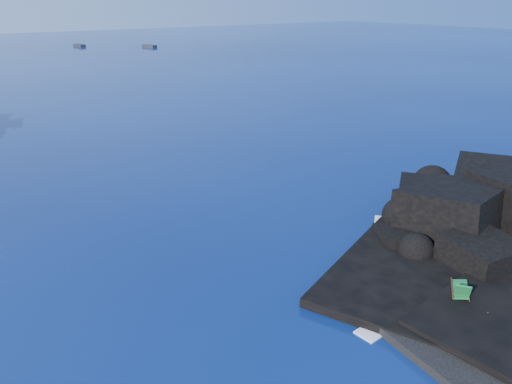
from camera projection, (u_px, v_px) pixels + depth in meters
ground at (424, 376)px, 17.40m from camera, size 400.00×400.00×0.00m
beach at (484, 323)px, 20.21m from camera, size 9.08×6.86×0.70m
surf_foam at (403, 273)px, 23.89m from camera, size 10.00×8.00×0.06m
deck_chair at (461, 284)px, 21.16m from camera, size 1.86×1.66×1.21m
towel at (479, 321)px, 19.72m from camera, size 2.25×1.24×0.06m
sunbather at (480, 318)px, 19.67m from camera, size 1.80×0.62×0.24m
distant_boat_a at (79, 46)px, 133.74m from camera, size 2.11×4.86×0.63m
distant_boat_b at (149, 47)px, 131.77m from camera, size 2.49×4.81×0.61m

